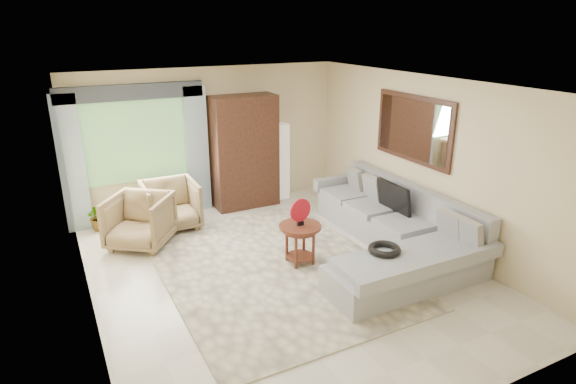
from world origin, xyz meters
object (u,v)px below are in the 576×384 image
coffee_table (300,244)px  armchair_left (140,221)px  floor_lamp (281,161)px  tv_screen (394,197)px  sectional_sofa (393,234)px  armoire (244,152)px  potted_plant (100,216)px  armchair_right (171,205)px

coffee_table → armchair_left: 2.56m
floor_lamp → coffee_table: bearing=-111.0°
tv_screen → coffee_table: tv_screen is taller
coffee_table → floor_lamp: bearing=69.0°
sectional_sofa → armoire: (-1.23, 2.90, 0.77)m
armchair_left → armoire: armoire is taller
coffee_table → armoire: size_ratio=0.29×
armchair_left → armoire: bearing=59.9°
coffee_table → floor_lamp: 2.88m
potted_plant → coffee_table: bearing=-47.4°
floor_lamp → armoire: bearing=-175.7°
sectional_sofa → coffee_table: bearing=168.4°
potted_plant → floor_lamp: bearing=0.3°
armchair_left → coffee_table: bearing=-4.2°
coffee_table → armchair_left: bearing=139.0°
armchair_left → floor_lamp: size_ratio=0.60×
armoire → sectional_sofa: bearing=-66.9°
tv_screen → armchair_right: tv_screen is taller
sectional_sofa → potted_plant: (-3.88, 2.94, -0.04)m
potted_plant → floor_lamp: (3.45, 0.02, 0.51)m
coffee_table → armoire: 2.71m
coffee_table → potted_plant: size_ratio=1.25×
armchair_left → potted_plant: size_ratio=1.86×
armoire → floor_lamp: 0.86m
sectional_sofa → floor_lamp: floor_lamp is taller
sectional_sofa → coffee_table: (-1.46, 0.30, 0.04)m
coffee_table → floor_lamp: floor_lamp is taller
armchair_right → floor_lamp: (2.35, 0.51, 0.34)m
sectional_sofa → floor_lamp: 3.03m
armchair_left → potted_plant: armchair_left is taller
tv_screen → floor_lamp: size_ratio=0.49×
coffee_table → armchair_right: (-1.32, 2.15, 0.09)m
potted_plant → floor_lamp: size_ratio=0.33×
floor_lamp → potted_plant: bearing=-179.7°
armchair_left → armoire: (2.16, 0.92, 0.64)m
coffee_table → armchair_right: size_ratio=0.67×
sectional_sofa → tv_screen: 0.63m
armchair_right → sectional_sofa: bearing=-40.7°
coffee_table → armoire: armoire is taller
sectional_sofa → potted_plant: bearing=142.9°
sectional_sofa → armchair_right: 3.71m
tv_screen → armchair_right: bearing=145.7°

